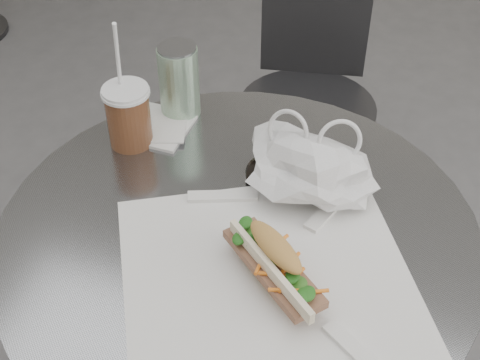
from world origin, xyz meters
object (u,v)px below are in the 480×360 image
(sunglasses, at_px, (284,170))
(drink_can, at_px, (179,81))
(banh_mi, at_px, (274,263))
(cafe_table, at_px, (238,333))
(chair_far, at_px, (305,136))
(iced_coffee, at_px, (128,115))

(sunglasses, distance_m, drink_can, 0.27)
(banh_mi, relative_size, sunglasses, 1.85)
(cafe_table, distance_m, sunglasses, 0.33)
(sunglasses, bearing_deg, drink_can, 121.17)
(chair_far, xyz_separation_m, sunglasses, (0.09, -0.67, 0.45))
(sunglasses, bearing_deg, iced_coffee, 146.31)
(iced_coffee, distance_m, sunglasses, 0.29)
(cafe_table, bearing_deg, iced_coffee, 149.04)
(chair_far, height_order, sunglasses, sunglasses)
(banh_mi, distance_m, drink_can, 0.45)
(cafe_table, xyz_separation_m, chair_far, (-0.06, 0.80, -0.15))
(chair_far, height_order, iced_coffee, iced_coffee)
(cafe_table, xyz_separation_m, sunglasses, (0.04, 0.13, 0.30))
(cafe_table, height_order, banh_mi, banh_mi)
(cafe_table, distance_m, chair_far, 0.82)
(banh_mi, bearing_deg, sunglasses, 142.23)
(cafe_table, height_order, sunglasses, sunglasses)
(chair_far, relative_size, iced_coffee, 2.86)
(chair_far, relative_size, banh_mi, 3.08)
(cafe_table, relative_size, banh_mi, 3.32)
(cafe_table, height_order, drink_can, drink_can)
(banh_mi, xyz_separation_m, sunglasses, (-0.04, 0.22, -0.02))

